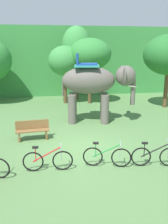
{
  "coord_description": "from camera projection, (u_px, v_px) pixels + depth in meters",
  "views": [
    {
      "loc": [
        -1.4,
        -9.22,
        4.12
      ],
      "look_at": [
        0.34,
        1.0,
        1.3
      ],
      "focal_mm": 38.6,
      "sensor_mm": 36.0,
      "label": 1
    }
  ],
  "objects": [
    {
      "name": "bike_red",
      "position": [
        48.0,
        160.0,
        8.18
      ],
      "size": [
        1.71,
        0.52,
        0.92
      ],
      "color": "black",
      "rests_on": "ground"
    },
    {
      "name": "tree_far_left",
      "position": [
        90.0,
        54.0,
        17.29
      ],
      "size": [
        3.07,
        3.07,
        4.74
      ],
      "color": "brown",
      "rests_on": "ground"
    },
    {
      "name": "bike_black",
      "position": [
        155.0,
        156.0,
        8.5
      ],
      "size": [
        1.69,
        0.52,
        0.92
      ],
      "color": "black",
      "rests_on": "ground"
    },
    {
      "name": "bike_green",
      "position": [
        107.0,
        156.0,
        8.47
      ],
      "size": [
        1.67,
        0.61,
        0.92
      ],
      "color": "black",
      "rests_on": "ground"
    },
    {
      "name": "tree_far_right",
      "position": [
        65.0,
        61.0,
        17.4
      ],
      "size": [
        2.38,
        2.38,
        4.21
      ],
      "color": "brown",
      "rests_on": "ground"
    },
    {
      "name": "wooden_bench",
      "position": [
        33.0,
        130.0,
        10.94
      ],
      "size": [
        1.53,
        0.52,
        0.89
      ],
      "color": "brown",
      "rests_on": "ground"
    },
    {
      "name": "tree_center",
      "position": [
        76.0,
        47.0,
        18.39
      ],
      "size": [
        2.26,
        2.26,
        5.66
      ],
      "color": "brown",
      "rests_on": "ground"
    },
    {
      "name": "elephant",
      "position": [
        95.0,
        83.0,
        13.15
      ],
      "size": [
        4.24,
        2.33,
        3.78
      ],
      "color": "#665E56",
      "rests_on": "ground"
    },
    {
      "name": "foliage_hedge",
      "position": [
        57.0,
        60.0,
        22.98
      ],
      "size": [
        36.0,
        6.0,
        5.8
      ],
      "primitive_type": "cube",
      "color": "#3D8E42",
      "rests_on": "ground"
    },
    {
      "name": "ground_plane",
      "position": [
        80.0,
        148.0,
        10.08
      ],
      "size": [
        80.0,
        80.0,
        0.0
      ],
      "primitive_type": "plane",
      "color": "#567F47"
    }
  ]
}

